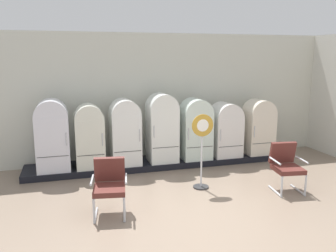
{
  "coord_description": "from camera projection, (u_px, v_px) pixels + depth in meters",
  "views": [
    {
      "loc": [
        -2.18,
        -5.1,
        2.66
      ],
      "look_at": [
        0.06,
        2.75,
        1.03
      ],
      "focal_mm": 37.83,
      "sensor_mm": 36.0,
      "label": 1
    }
  ],
  "objects": [
    {
      "name": "armchair_right",
      "position": [
        286.0,
        164.0,
        7.03
      ],
      "size": [
        0.65,
        0.71,
        0.96
      ],
      "color": "silver",
      "rests_on": "ground"
    },
    {
      "name": "display_plinth",
      "position": [
        162.0,
        162.0,
        8.75
      ],
      "size": [
        6.5,
        0.95,
        0.14
      ],
      "primitive_type": "cube",
      "color": "black",
      "rests_on": "ground"
    },
    {
      "name": "refrigerator_1",
      "position": [
        89.0,
        134.0,
        8.0
      ],
      "size": [
        0.64,
        0.64,
        1.45
      ],
      "color": "silver",
      "rests_on": "display_plinth"
    },
    {
      "name": "ground",
      "position": [
        209.0,
        219.0,
        5.92
      ],
      "size": [
        12.0,
        10.0,
        0.05
      ],
      "primitive_type": "cube",
      "color": "#816E5D"
    },
    {
      "name": "refrigerator_6",
      "position": [
        259.0,
        125.0,
        9.16
      ],
      "size": [
        0.7,
        0.63,
        1.41
      ],
      "color": "silver",
      "rests_on": "display_plinth"
    },
    {
      "name": "back_wall",
      "position": [
        156.0,
        97.0,
        9.05
      ],
      "size": [
        11.76,
        0.12,
        3.21
      ],
      "color": "silver",
      "rests_on": "ground"
    },
    {
      "name": "refrigerator_5",
      "position": [
        226.0,
        128.0,
        8.95
      ],
      "size": [
        0.71,
        0.7,
        1.36
      ],
      "color": "white",
      "rests_on": "display_plinth"
    },
    {
      "name": "armchair_left",
      "position": [
        110.0,
        183.0,
        5.97
      ],
      "size": [
        0.66,
        0.72,
        0.96
      ],
      "color": "silver",
      "rests_on": "ground"
    },
    {
      "name": "refrigerator_2",
      "position": [
        125.0,
        130.0,
        8.24
      ],
      "size": [
        0.67,
        0.71,
        1.54
      ],
      "color": "white",
      "rests_on": "display_plinth"
    },
    {
      "name": "sign_stand",
      "position": [
        202.0,
        153.0,
        7.1
      ],
      "size": [
        0.45,
        0.32,
        1.53
      ],
      "color": "#2D2D30",
      "rests_on": "ground"
    },
    {
      "name": "refrigerator_4",
      "position": [
        196.0,
        127.0,
        8.69
      ],
      "size": [
        0.71,
        0.65,
        1.49
      ],
      "color": "silver",
      "rests_on": "display_plinth"
    },
    {
      "name": "refrigerator_0",
      "position": [
        52.0,
        133.0,
        7.8
      ],
      "size": [
        0.71,
        0.71,
        1.58
      ],
      "color": "white",
      "rests_on": "display_plinth"
    },
    {
      "name": "refrigerator_3",
      "position": [
        162.0,
        126.0,
        8.46
      ],
      "size": [
        0.68,
        0.68,
        1.64
      ],
      "color": "white",
      "rests_on": "display_plinth"
    }
  ]
}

